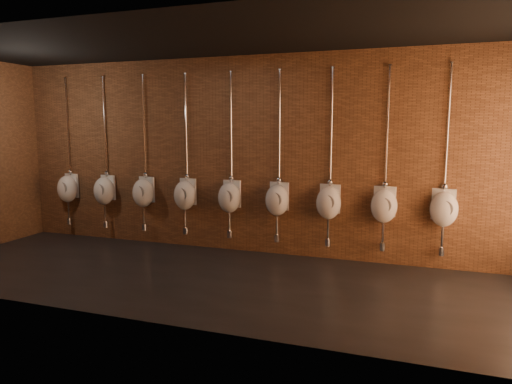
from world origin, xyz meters
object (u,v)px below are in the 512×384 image
(urinal_3, at_px, (185,194))
(urinal_4, at_px, (230,197))
(urinal_0, at_px, (68,188))
(urinal_7, at_px, (384,205))
(urinal_5, at_px, (277,199))
(urinal_6, at_px, (329,202))
(urinal_1, at_px, (104,190))
(urinal_2, at_px, (143,192))
(urinal_8, at_px, (444,208))

(urinal_3, height_order, urinal_4, same)
(urinal_0, height_order, urinal_7, same)
(urinal_5, xyz_separation_m, urinal_7, (1.64, 0.00, 0.00))
(urinal_6, bearing_deg, urinal_1, 180.00)
(urinal_0, relative_size, urinal_2, 1.00)
(urinal_1, bearing_deg, urinal_3, 0.00)
(urinal_0, relative_size, urinal_7, 1.00)
(urinal_4, relative_size, urinal_5, 1.00)
(urinal_8, bearing_deg, urinal_4, 180.00)
(urinal_2, bearing_deg, urinal_8, 0.00)
(urinal_0, height_order, urinal_3, same)
(urinal_8, bearing_deg, urinal_6, 180.00)
(urinal_1, height_order, urinal_5, same)
(urinal_1, bearing_deg, urinal_8, 0.00)
(urinal_2, xyz_separation_m, urinal_4, (1.64, 0.00, 0.00))
(urinal_3, xyz_separation_m, urinal_8, (4.10, 0.00, 0.00))
(urinal_2, bearing_deg, urinal_7, 0.00)
(urinal_3, distance_m, urinal_5, 1.64)
(urinal_0, distance_m, urinal_1, 0.82)
(urinal_4, bearing_deg, urinal_2, 180.00)
(urinal_1, height_order, urinal_7, same)
(urinal_2, xyz_separation_m, urinal_6, (3.28, 0.00, 0.00))
(urinal_2, distance_m, urinal_8, 4.92)
(urinal_0, distance_m, urinal_4, 3.28)
(urinal_1, height_order, urinal_2, same)
(urinal_4, relative_size, urinal_7, 1.00)
(urinal_1, bearing_deg, urinal_7, 0.00)
(urinal_5, xyz_separation_m, urinal_8, (2.46, 0.00, 0.00))
(urinal_4, bearing_deg, urinal_6, 0.00)
(urinal_7, bearing_deg, urinal_6, 180.00)
(urinal_5, bearing_deg, urinal_8, 0.00)
(urinal_0, relative_size, urinal_4, 1.00)
(urinal_0, height_order, urinal_5, same)
(urinal_3, xyz_separation_m, urinal_6, (2.46, 0.00, 0.00))
(urinal_1, bearing_deg, urinal_5, 0.00)
(urinal_2, bearing_deg, urinal_6, 0.00)
(urinal_5, bearing_deg, urinal_1, 180.00)
(urinal_0, height_order, urinal_6, same)
(urinal_5, relative_size, urinal_7, 1.00)
(urinal_1, distance_m, urinal_4, 2.46)
(urinal_3, xyz_separation_m, urinal_7, (3.28, 0.00, 0.00))
(urinal_5, bearing_deg, urinal_4, 180.00)
(urinal_6, height_order, urinal_7, same)
(urinal_3, bearing_deg, urinal_0, 180.00)
(urinal_0, relative_size, urinal_3, 1.00)
(urinal_1, bearing_deg, urinal_0, 180.00)
(urinal_1, height_order, urinal_3, same)
(urinal_0, bearing_deg, urinal_3, 0.00)
(urinal_0, height_order, urinal_2, same)
(urinal_2, distance_m, urinal_3, 0.82)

